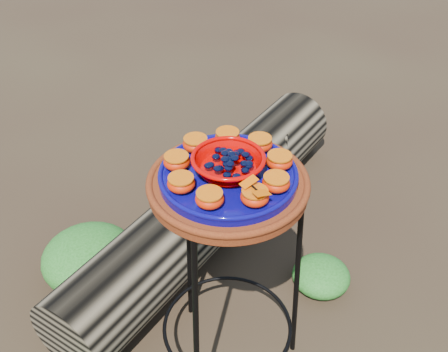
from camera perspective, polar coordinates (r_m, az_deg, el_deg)
plant_stand at (r=1.67m, az=0.36°, el=-10.79°), size 0.44×0.44×0.70m
terracotta_saucer at (r=1.42m, az=0.42°, el=-0.94°), size 0.41×0.41×0.03m
cobalt_plate at (r=1.40m, az=0.42°, el=-0.05°), size 0.35×0.35×0.02m
red_bowl at (r=1.38m, az=0.43°, el=1.13°), size 0.17×0.17×0.05m
glass_gems at (r=1.36m, az=0.44°, el=2.34°), size 0.14×0.14×0.02m
orange_half_0 at (r=1.30m, az=3.14°, el=-2.11°), size 0.07×0.07×0.04m
orange_half_1 at (r=1.34m, az=5.31°, el=-0.70°), size 0.07×0.07×0.04m
orange_half_2 at (r=1.41m, az=5.64°, el=1.52°), size 0.07×0.07×0.04m
orange_half_3 at (r=1.47m, az=3.65°, el=3.29°), size 0.07×0.07×0.04m
orange_half_4 at (r=1.49m, az=0.36°, el=3.94°), size 0.07×0.07×0.04m
orange_half_5 at (r=1.47m, az=-2.91°, el=3.26°), size 0.07×0.07×0.04m
orange_half_6 at (r=1.41m, az=-4.83°, el=1.46°), size 0.07×0.07×0.04m
orange_half_7 at (r=1.34m, az=-4.38°, el=-0.76°), size 0.07×0.07×0.04m
orange_half_8 at (r=1.29m, az=-1.48°, el=-2.33°), size 0.07×0.07×0.04m
butterfly at (r=1.28m, az=3.18°, el=-1.21°), size 0.09×0.06×0.02m
driftwood_log at (r=2.23m, az=-1.59°, el=-3.07°), size 1.60×0.92×0.29m
foliage_right at (r=2.13m, az=9.85°, el=-9.88°), size 0.21×0.21×0.11m
foliage_back at (r=2.17m, az=-13.53°, el=-7.95°), size 0.35×0.35×0.18m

